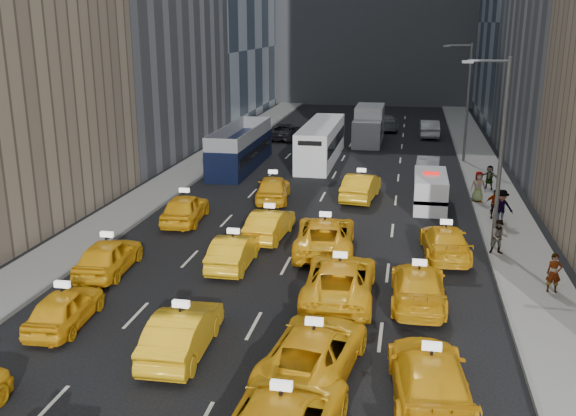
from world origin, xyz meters
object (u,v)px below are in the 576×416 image
Objects in this scene: pedestrian_0 at (554,273)px; city_bus at (321,143)px; nypd_van at (430,191)px; double_decker at (241,148)px; box_truck at (369,125)px.

city_bus is at bearing 116.02° from pedestrian_0.
city_bus reaches higher than nypd_van.
pedestrian_0 is (12.60, -23.75, -0.51)m from city_bus.
pedestrian_0 is at bearing -58.52° from city_bus.
nypd_van is at bearing -36.18° from double_decker.
box_truck is (-4.99, 20.13, 0.65)m from nypd_van.
double_decker is at bearing 129.90° from pedestrian_0.
nypd_van is 3.15× the size of pedestrian_0.
double_decker is 6.65× the size of pedestrian_0.
double_decker reaches higher than pedestrian_0.
box_truck is at bearing 96.31° from nypd_van.
pedestrian_0 is (9.51, -32.31, -0.64)m from box_truck.
double_decker is at bearing -133.38° from box_truck.
double_decker is at bearing -143.98° from city_bus.
box_truck reaches higher than nypd_van.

